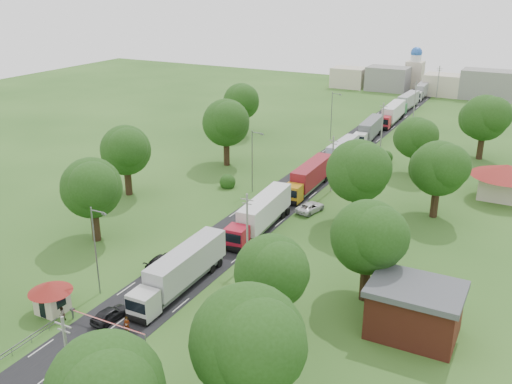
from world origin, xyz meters
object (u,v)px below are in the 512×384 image
Objects in this scene: guard_booth at (51,293)px; car_lane_mid at (172,269)px; car_lane_front at (110,314)px; info_sign at (358,151)px; truck_0 at (181,270)px; pedestrian_near at (127,326)px; boom_barrier at (97,319)px.

car_lane_mid is at bearing 62.68° from guard_booth.
guard_booth is at bearing 21.00° from car_lane_front.
guard_booth is 1.06× the size of car_lane_front.
info_sign is 58.87m from car_lane_front.
info_sign is 0.27× the size of truck_0.
car_lane_front is at bearing 89.17° from car_lane_mid.
truck_0 reaches higher than info_sign.
car_lane_mid is at bearing 90.05° from pedestrian_near.
truck_0 reaches higher than car_lane_mid.
truck_0 is (-3.45, -50.05, -0.74)m from info_sign.
car_lane_mid is (0.36, 12.00, -0.19)m from boom_barrier.
car_lane_front is 3.11m from pedestrian_near.
truck_0 is (8.95, 9.95, 0.10)m from guard_booth.
boom_barrier is 12.01m from car_lane_mid.
info_sign is 2.27× the size of pedestrian_near.
car_lane_front reaches higher than boom_barrier.
truck_0 is 9.03m from car_lane_front.
car_lane_front is (-6.20, -58.50, -2.30)m from info_sign.
pedestrian_near is at bearing -88.89° from truck_0.
boom_barrier is at bearing 87.46° from car_lane_mid.
pedestrian_near reaches higher than boom_barrier.
car_lane_front is (0.36, 1.50, -0.19)m from boom_barrier.
pedestrian_near is (-3.26, -59.50, -2.10)m from info_sign.
guard_booth reaches higher than pedestrian_near.
pedestrian_near is at bearing 8.63° from boom_barrier.
pedestrian_near is at bearing 103.50° from car_lane_mid.
info_sign reaches higher than pedestrian_near.
car_lane_front is 2.29× the size of pedestrian_near.
truck_0 reaches higher than boom_barrier.
truck_0 reaches higher than guard_booth.
boom_barrier is 2.10× the size of guard_booth.
info_sign is at bearing -98.19° from car_lane_mid.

